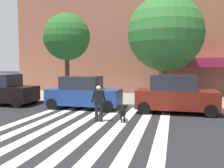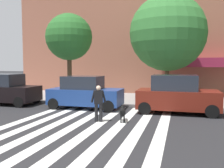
# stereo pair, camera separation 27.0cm
# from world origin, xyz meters

# --- Properties ---
(ground_plane) EXTENTS (160.00, 160.00, 0.00)m
(ground_plane) POSITION_xyz_m (0.00, 5.70, 0.00)
(ground_plane) COLOR #232326
(sidewalk_far) EXTENTS (80.00, 6.00, 0.15)m
(sidewalk_far) POSITION_xyz_m (0.00, 14.40, 0.07)
(sidewalk_far) COLOR gray
(sidewalk_far) RESTS_ON ground_plane
(crosswalk_stripes) EXTENTS (6.75, 10.80, 0.01)m
(crosswalk_stripes) POSITION_xyz_m (1.20, 5.70, 0.00)
(crosswalk_stripes) COLOR silver
(crosswalk_stripes) RESTS_ON ground_plane
(parked_car_near_curb) EXTENTS (4.78, 2.08, 1.98)m
(parked_car_near_curb) POSITION_xyz_m (-6.26, 10.17, 0.96)
(parked_car_near_curb) COLOR black
(parked_car_near_curb) RESTS_ON ground_plane
(parked_car_behind_first) EXTENTS (4.26, 1.93, 1.91)m
(parked_car_behind_first) POSITION_xyz_m (-0.40, 10.17, 0.91)
(parked_car_behind_first) COLOR navy
(parked_car_behind_first) RESTS_ON ground_plane
(parked_car_third_in_line) EXTENTS (4.22, 2.01, 2.03)m
(parked_car_third_in_line) POSITION_xyz_m (4.83, 10.17, 0.97)
(parked_car_third_in_line) COLOR maroon
(parked_car_third_in_line) RESTS_ON ground_plane
(street_tree_nearest) EXTENTS (3.25, 3.25, 5.98)m
(street_tree_nearest) POSITION_xyz_m (-2.55, 12.61, 4.48)
(street_tree_nearest) COLOR #4C3823
(street_tree_nearest) RESTS_ON sidewalk_far
(street_tree_middle) EXTENTS (5.04, 5.04, 7.04)m
(street_tree_middle) POSITION_xyz_m (4.13, 13.57, 4.67)
(street_tree_middle) COLOR #4C3823
(street_tree_middle) RESTS_ON sidewalk_far
(pedestrian_dog_walker) EXTENTS (0.70, 0.32, 1.64)m
(pedestrian_dog_walker) POSITION_xyz_m (1.49, 7.12, 0.93)
(pedestrian_dog_walker) COLOR black
(pedestrian_dog_walker) RESTS_ON ground_plane
(dog_on_leash) EXTENTS (0.44, 1.14, 0.65)m
(dog_on_leash) POSITION_xyz_m (2.51, 7.50, 0.44)
(dog_on_leash) COLOR black
(dog_on_leash) RESTS_ON ground_plane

